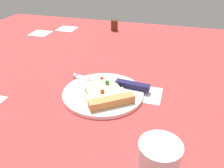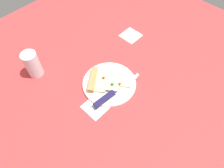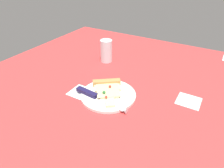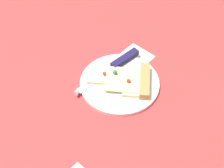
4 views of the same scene
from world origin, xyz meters
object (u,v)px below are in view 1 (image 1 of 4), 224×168
knife (117,83)px  pepper_shaker (114,25)px  pizza_slice (106,94)px  plate (103,93)px

knife → pepper_shaker: (-16.22, 53.99, 0.94)cm
pepper_shaker → pizza_slice: bearing=-76.2°
plate → pepper_shaker: pepper_shaker is taller
pepper_shaker → plate: bearing=-77.2°
knife → pepper_shaker: pepper_shaker is taller
plate → knife: size_ratio=0.94×
pizza_slice → knife: size_ratio=0.77×
plate → pizza_slice: size_ratio=1.22×
plate → pepper_shaker: (-13.36, 58.85, 2.06)cm
pizza_slice → knife: bearing=42.6°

